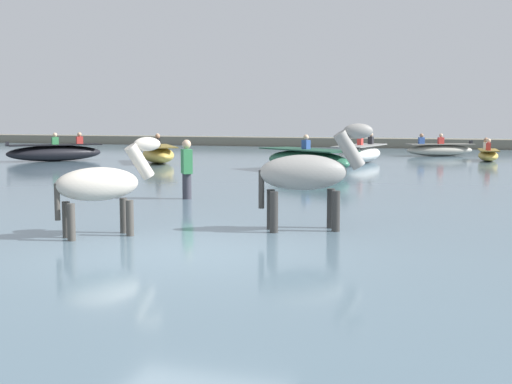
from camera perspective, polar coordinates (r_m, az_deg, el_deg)
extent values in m
plane|color=#666051|center=(9.46, -5.69, -6.83)|extent=(120.00, 120.00, 0.00)
cube|color=slate|center=(18.89, 6.79, 0.19)|extent=(90.00, 90.00, 0.32)
ellipsoid|color=beige|center=(10.69, -12.94, 0.64)|extent=(1.19, 1.23, 0.51)
cylinder|color=#45423C|center=(11.05, -10.84, -2.73)|extent=(0.12, 0.12, 0.87)
cylinder|color=#45423C|center=(10.76, -10.34, -2.96)|extent=(0.12, 0.12, 0.87)
cylinder|color=#45423C|center=(10.82, -15.35, -3.04)|extent=(0.12, 0.12, 0.87)
cylinder|color=#45423C|center=(10.52, -14.97, -3.28)|extent=(0.12, 0.12, 0.87)
cylinder|color=beige|center=(10.87, -9.58, 2.49)|extent=(0.47, 0.48, 0.59)
ellipsoid|color=beige|center=(10.90, -8.97, 3.93)|extent=(0.43, 0.44, 0.22)
cylinder|color=#45423C|center=(10.57, -16.07, -0.79)|extent=(0.08, 0.08, 0.55)
ellipsoid|color=gray|center=(11.04, 3.92, 1.62)|extent=(1.49, 1.05, 0.57)
cylinder|color=#31312F|center=(11.40, 6.18, -2.13)|extent=(0.13, 0.13, 0.96)
cylinder|color=#31312F|center=(11.07, 6.59, -2.39)|extent=(0.13, 0.13, 0.96)
cylinder|color=#31312F|center=(11.21, 1.23, -2.24)|extent=(0.13, 0.13, 0.96)
cylinder|color=#31312F|center=(10.88, 1.49, -2.50)|extent=(0.13, 0.13, 0.96)
cylinder|color=gray|center=(11.18, 7.69, 3.47)|extent=(0.57, 0.43, 0.65)
ellipsoid|color=gray|center=(11.21, 8.42, 4.99)|extent=(0.53, 0.39, 0.24)
cylinder|color=#31312F|center=(10.95, 0.45, 0.22)|extent=(0.09, 0.09, 0.61)
ellipsoid|color=black|center=(29.59, -16.27, 3.09)|extent=(3.48, 3.61, 0.65)
cube|color=black|center=(29.58, -16.29, 3.76)|extent=(3.34, 3.47, 0.04)
cube|color=black|center=(29.24, -19.83, 3.75)|extent=(0.20, 0.20, 0.18)
cube|color=red|center=(29.96, -14.35, 4.17)|extent=(0.31, 0.31, 0.30)
sphere|color=tan|center=(29.95, -14.36, 4.62)|extent=(0.18, 0.18, 0.18)
cube|color=#388E51|center=(29.42, -16.24, 4.08)|extent=(0.31, 0.31, 0.30)
sphere|color=beige|center=(29.41, -16.25, 4.54)|extent=(0.18, 0.18, 0.18)
ellipsoid|color=silver|center=(27.64, 8.58, 3.08)|extent=(1.71, 3.95, 0.67)
cube|color=gray|center=(27.63, 8.59, 3.81)|extent=(1.64, 3.79, 0.04)
cube|color=black|center=(25.88, 7.37, 3.83)|extent=(0.17, 0.14, 0.18)
cube|color=#232328|center=(28.61, 9.44, 4.22)|extent=(0.21, 0.28, 0.30)
sphere|color=beige|center=(28.61, 9.45, 4.70)|extent=(0.18, 0.18, 0.18)
cube|color=red|center=(27.62, 8.58, 4.16)|extent=(0.21, 0.28, 0.30)
sphere|color=tan|center=(27.62, 8.59, 4.66)|extent=(0.18, 0.18, 0.18)
ellipsoid|color=gold|center=(27.61, -8.08, 3.06)|extent=(2.88, 3.52, 0.64)
cube|color=olive|center=(27.59, -8.09, 3.77)|extent=(2.77, 3.38, 0.04)
cube|color=#232328|center=(26.61, -8.11, 4.05)|extent=(0.29, 0.32, 0.30)
sphere|color=#A37556|center=(26.60, -8.12, 4.56)|extent=(0.18, 0.18, 0.18)
cube|color=#232328|center=(27.59, -8.11, 4.12)|extent=(0.29, 0.32, 0.30)
sphere|color=beige|center=(27.58, -8.12, 4.62)|extent=(0.18, 0.18, 0.18)
ellipsoid|color=gold|center=(30.10, 18.60, 2.85)|extent=(0.93, 2.54, 0.43)
cube|color=olive|center=(30.09, 18.61, 3.30)|extent=(0.89, 2.43, 0.04)
cube|color=black|center=(31.28, 18.48, 3.53)|extent=(0.17, 0.13, 0.18)
cube|color=red|center=(29.39, 18.61, 3.57)|extent=(0.20, 0.27, 0.30)
sphere|color=beige|center=(29.38, 18.63, 4.03)|extent=(0.18, 0.18, 0.18)
cube|color=white|center=(30.08, 18.41, 3.63)|extent=(0.20, 0.27, 0.30)
sphere|color=#A37556|center=(30.07, 18.42, 4.08)|extent=(0.18, 0.18, 0.18)
cube|color=gold|center=(30.78, 18.43, 3.68)|extent=(0.20, 0.27, 0.30)
sphere|color=#A37556|center=(30.77, 18.45, 4.12)|extent=(0.18, 0.18, 0.18)
ellipsoid|color=#B2AD9E|center=(33.20, 14.91, 3.34)|extent=(3.26, 2.30, 0.53)
cube|color=slate|center=(33.18, 14.92, 3.83)|extent=(3.13, 2.21, 0.04)
cube|color=black|center=(33.82, 17.30, 3.92)|extent=(0.18, 0.20, 0.18)
cube|color=#3356A8|center=(32.87, 13.48, 4.14)|extent=(0.31, 0.28, 0.30)
sphere|color=#A37556|center=(32.86, 13.49, 4.56)|extent=(0.18, 0.18, 0.18)
cube|color=red|center=(33.09, 15.00, 4.12)|extent=(0.31, 0.28, 0.30)
sphere|color=beige|center=(33.08, 15.01, 4.53)|extent=(0.18, 0.18, 0.18)
ellipsoid|color=#337556|center=(22.94, 4.24, 2.56)|extent=(3.92, 3.38, 0.71)
cube|color=#1E4634|center=(22.91, 4.25, 3.50)|extent=(3.76, 3.25, 0.04)
cube|color=black|center=(21.49, 7.42, 3.48)|extent=(0.19, 0.20, 0.18)
cube|color=#3356A8|center=(22.87, 4.14, 3.93)|extent=(0.32, 0.30, 0.30)
sphere|color=beige|center=(22.87, 4.15, 4.53)|extent=(0.18, 0.18, 0.18)
cylinder|color=#383842|center=(15.41, -5.71, -0.11)|extent=(0.20, 0.20, 0.88)
cube|color=#388E51|center=(15.34, -5.74, 2.53)|extent=(0.35, 0.38, 0.54)
sphere|color=beige|center=(15.32, -5.76, 3.94)|extent=(0.20, 0.20, 0.20)
cube|color=#706B5B|center=(41.80, 13.27, 3.73)|extent=(80.00, 2.40, 0.86)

